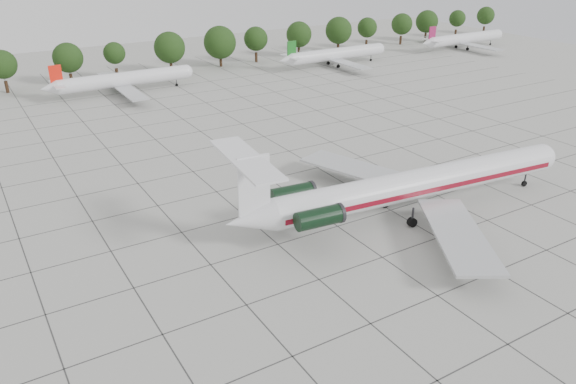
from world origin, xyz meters
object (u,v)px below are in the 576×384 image
bg_airliner_e (465,39)px  ground_crew (453,207)px  main_airliner (405,186)px  bg_airliner_d (336,54)px  bg_airliner_c (124,80)px

bg_airliner_e → ground_crew: bearing=-137.8°
main_airliner → bg_airliner_d: size_ratio=1.63×
main_airliner → ground_crew: (5.56, -2.81, -3.02)m
bg_airliner_e → main_airliner: bearing=-140.7°
main_airliner → ground_crew: bearing=-21.0°
ground_crew → bg_airliner_d: size_ratio=0.06×
ground_crew → bg_airliner_c: (-17.44, 76.07, 2.11)m
ground_crew → bg_airliner_e: bg_airliner_e is taller
bg_airliner_d → bg_airliner_e: bearing=-0.9°
main_airliner → ground_crew: size_ratio=28.73×
bg_airliner_d → bg_airliner_e: 45.46m
bg_airliner_c → bg_airliner_d: size_ratio=1.00×
bg_airliner_c → bg_airliner_e: bearing=-1.0°
ground_crew → bg_airliner_d: bg_airliner_d is taller
bg_airliner_c → bg_airliner_d: bearing=-1.2°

